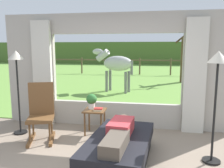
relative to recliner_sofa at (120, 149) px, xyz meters
name	(u,v)px	position (x,y,z in m)	size (l,w,h in m)	color
back_wall_with_window	(115,72)	(-0.34, 1.73, 1.03)	(5.20, 0.12, 2.55)	#ADA599
curtain_panel_left	(43,74)	(-2.03, 1.59, 0.98)	(0.44, 0.10, 2.40)	beige
curtain_panel_right	(195,77)	(1.35, 1.59, 0.98)	(0.44, 0.10, 2.40)	beige
outdoor_pasture_lawn	(140,74)	(-0.34, 12.63, -0.21)	(36.00, 21.68, 0.02)	olive
distant_hill_ridge	(145,53)	(-0.34, 22.47, 0.98)	(36.00, 2.00, 2.40)	#49632C
recliner_sofa	(120,149)	(0.00, 0.00, 0.00)	(1.05, 1.77, 0.42)	black
reclining_person	(119,132)	(0.00, -0.05, 0.30)	(0.39, 1.44, 0.22)	#B23338
rocking_chair	(41,112)	(-1.65, 0.70, 0.33)	(0.65, 0.79, 1.12)	brown
side_table	(95,114)	(-0.68, 1.15, 0.21)	(0.44, 0.44, 0.52)	brown
potted_plant	(92,100)	(-0.76, 1.21, 0.48)	(0.22, 0.22, 0.32)	silver
book_stack	(98,109)	(-0.60, 1.09, 0.33)	(0.19, 0.17, 0.06)	beige
floor_lamp_left	(17,67)	(-2.25, 0.91, 1.18)	(0.32, 0.32, 1.74)	black
floor_lamp_right	(217,73)	(1.43, 0.28, 1.19)	(0.32, 0.32, 1.75)	black
horse	(116,64)	(-0.97, 5.79, 0.94)	(1.81, 0.89, 1.73)	#B2B2AD
pasture_tree	(184,57)	(2.08, 8.96, 1.09)	(1.11, 1.20, 2.81)	#4C3823
pasture_fence_line	(140,64)	(-0.34, 12.07, 0.53)	(16.10, 0.10, 1.10)	brown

